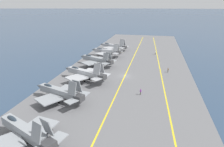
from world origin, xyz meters
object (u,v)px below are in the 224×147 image
object	(u,v)px
parked_jet_third	(85,73)
parked_jet_fifth	(106,51)
parked_jet_sixth	(114,46)
crew_white_vest	(155,53)
parked_jet_second	(59,92)
crew_purple_vest	(141,92)
parked_jet_nearest	(25,130)
crew_brown_vest	(168,70)
parked_jet_fourth	(96,59)

from	to	relation	value
parked_jet_third	parked_jet_fifth	bearing A→B (deg)	1.42
parked_jet_sixth	crew_white_vest	distance (m)	23.37
parked_jet_sixth	crew_white_vest	bearing A→B (deg)	-105.58
parked_jet_second	parked_jet_fifth	distance (m)	47.32
crew_purple_vest	crew_white_vest	size ratio (longest dim) A/B	1.00
parked_jet_nearest	parked_jet_second	xyz separation A→B (m)	(16.83, 1.77, -0.21)
parked_jet_third	crew_brown_vest	xyz separation A→B (m)	(14.35, -26.92, -1.74)
parked_jet_second	crew_brown_vest	world-z (taller)	parked_jet_second
parked_jet_second	crew_brown_vest	distance (m)	40.89
crew_purple_vest	crew_brown_vest	xyz separation A→B (m)	(21.33, -8.19, -0.00)
parked_jet_fourth	parked_jet_sixth	bearing A→B (deg)	-1.48
parked_jet_fourth	crew_purple_vest	distance (m)	31.32
parked_jet_sixth	crew_brown_vest	xyz separation A→B (m)	(-32.70, -27.46, -1.23)
parked_jet_second	crew_purple_vest	bearing A→B (deg)	-68.49
crew_white_vest	crew_brown_vest	distance (m)	26.90
parked_jet_fifth	crew_brown_vest	xyz separation A→B (m)	(-17.99, -27.72, -1.61)
parked_jet_fourth	crew_brown_vest	distance (m)	28.41
crew_purple_vest	parked_jet_nearest	bearing A→B (deg)	143.30
parked_jet_nearest	parked_jet_second	distance (m)	16.92
parked_jet_fifth	crew_white_vest	world-z (taller)	parked_jet_fifth
parked_jet_fifth	parked_jet_third	bearing A→B (deg)	-178.58
parked_jet_fourth	parked_jet_fifth	distance (m)	15.32
parked_jet_fifth	parked_jet_nearest	bearing A→B (deg)	-179.08
parked_jet_nearest	crew_white_vest	size ratio (longest dim) A/B	9.24
parked_jet_fourth	crew_brown_vest	world-z (taller)	parked_jet_fourth
parked_jet_second	parked_jet_fourth	world-z (taller)	parked_jet_second
parked_jet_nearest	parked_jet_sixth	bearing A→B (deg)	0.56
parked_jet_nearest	parked_jet_fourth	distance (m)	48.85
parked_jet_nearest	parked_jet_sixth	world-z (taller)	parked_jet_nearest
parked_jet_fourth	parked_jet_nearest	bearing A→B (deg)	-178.19
parked_jet_third	parked_jet_fourth	world-z (taller)	parked_jet_third
parked_jet_third	parked_jet_fourth	distance (m)	17.08
parked_jet_nearest	crew_purple_vest	bearing A→B (deg)	-36.70
parked_jet_nearest	crew_white_vest	world-z (taller)	parked_jet_nearest
parked_jet_sixth	crew_purple_vest	size ratio (longest dim) A/B	9.75
parked_jet_fifth	crew_purple_vest	bearing A→B (deg)	-153.59
parked_jet_third	crew_white_vest	size ratio (longest dim) A/B	9.78
parked_jet_second	parked_jet_sixth	xyz separation A→B (m)	(62.01, -1.00, -0.27)
parked_jet_sixth	crew_purple_vest	distance (m)	57.37
crew_purple_vest	crew_brown_vest	size ratio (longest dim) A/B	1.00
parked_jet_second	parked_jet_fifth	size ratio (longest dim) A/B	1.03
parked_jet_nearest	crew_purple_vest	distance (m)	31.00
parked_jet_second	parked_jet_third	distance (m)	15.05
parked_jet_nearest	crew_white_vest	bearing A→B (deg)	-16.65
parked_jet_sixth	parked_jet_fourth	bearing A→B (deg)	178.52
parked_jet_fifth	crew_white_vest	distance (m)	24.30
parked_jet_third	crew_purple_vest	xyz separation A→B (m)	(-6.98, -18.73, -1.74)
parked_jet_third	crew_brown_vest	world-z (taller)	parked_jet_third
parked_jet_third	crew_white_vest	world-z (taller)	parked_jet_third
parked_jet_fourth	parked_jet_sixth	xyz separation A→B (m)	(30.02, -0.78, -0.34)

